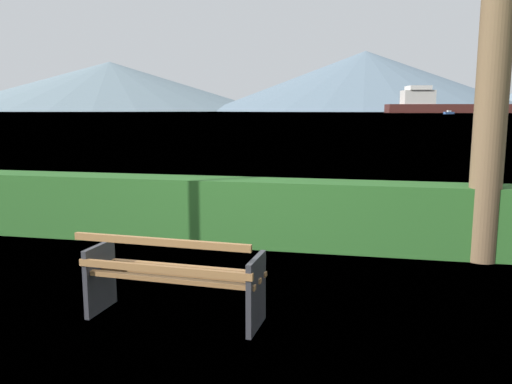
{
  "coord_description": "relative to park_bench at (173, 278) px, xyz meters",
  "views": [
    {
      "loc": [
        1.72,
        -4.47,
        1.99
      ],
      "look_at": [
        0.0,
        3.75,
        0.64
      ],
      "focal_mm": 36.23,
      "sensor_mm": 36.0,
      "label": 1
    }
  ],
  "objects": [
    {
      "name": "ground_plane",
      "position": [
        0.0,
        0.06,
        -0.43
      ],
      "size": [
        1400.0,
        1400.0,
        0.0
      ],
      "primitive_type": "plane",
      "color": "#4C6B33"
    },
    {
      "name": "water_surface",
      "position": [
        0.0,
        306.46,
        -0.42
      ],
      "size": [
        620.0,
        620.0,
        0.0
      ],
      "primitive_type": "plane",
      "color": "slate",
      "rests_on": "ground_plane"
    },
    {
      "name": "park_bench",
      "position": [
        0.0,
        0.0,
        0.0
      ],
      "size": [
        1.72,
        0.67,
        0.87
      ],
      "color": "olive",
      "rests_on": "ground_plane"
    },
    {
      "name": "hedge_row",
      "position": [
        0.0,
        2.9,
        0.06
      ],
      "size": [
        12.71,
        0.61,
        0.98
      ],
      "primitive_type": "cube",
      "color": "#285B23",
      "rests_on": "ground_plane"
    },
    {
      "name": "cargo_ship_large",
      "position": [
        52.49,
        305.24,
        3.75
      ],
      "size": [
        94.71,
        28.8,
        14.92
      ],
      "color": "#471E19",
      "rests_on": "water_surface"
    },
    {
      "name": "fishing_boat_near",
      "position": [
        35.77,
        224.74,
        0.15
      ],
      "size": [
        4.5,
        3.21,
        1.55
      ],
      "color": "#335693",
      "rests_on": "water_surface"
    },
    {
      "name": "distant_hills",
      "position": [
        -58.4,
        552.15,
        30.8
      ],
      "size": [
        831.58,
        368.32,
        75.2
      ],
      "color": "slate",
      "rests_on": "ground_plane"
    }
  ]
}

